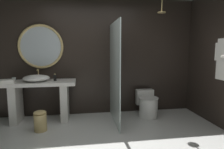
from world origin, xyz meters
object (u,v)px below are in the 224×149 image
object	(u,v)px
folded_hand_towel	(7,82)
rain_shower_head	(162,11)
round_wall_mirror	(41,47)
toilet	(148,105)
waste_bin	(40,121)
vessel_sink	(36,78)
tumbler_cup	(14,80)
soap_dispenser	(55,78)

from	to	relation	value
folded_hand_towel	rain_shower_head	bearing A→B (deg)	0.74
rain_shower_head	folded_hand_towel	size ratio (longest dim) A/B	1.08
round_wall_mirror	folded_hand_towel	size ratio (longest dim) A/B	3.64
toilet	waste_bin	world-z (taller)	toilet
vessel_sink	folded_hand_towel	size ratio (longest dim) A/B	2.03
round_wall_mirror	waste_bin	bearing A→B (deg)	-84.07
round_wall_mirror	waste_bin	size ratio (longest dim) A/B	2.48
rain_shower_head	vessel_sink	bearing A→B (deg)	177.03
round_wall_mirror	toilet	bearing A→B (deg)	-8.92
round_wall_mirror	rain_shower_head	xyz separation A→B (m)	(2.50, -0.42, 0.72)
vessel_sink	folded_hand_towel	world-z (taller)	vessel_sink
folded_hand_towel	vessel_sink	bearing A→B (deg)	19.14
rain_shower_head	waste_bin	xyz separation A→B (m)	(-2.42, -0.38, -2.07)
tumbler_cup	round_wall_mirror	bearing A→B (deg)	28.23
tumbler_cup	folded_hand_towel	world-z (taller)	tumbler_cup
soap_dispenser	waste_bin	world-z (taller)	soap_dispenser
vessel_sink	tumbler_cup	xyz separation A→B (m)	(-0.44, 0.02, -0.02)
vessel_sink	soap_dispenser	world-z (taller)	vessel_sink
rain_shower_head	folded_hand_towel	bearing A→B (deg)	-179.26
rain_shower_head	toilet	bearing A→B (deg)	164.60
vessel_sink	rain_shower_head	bearing A→B (deg)	-2.97
tumbler_cup	toilet	size ratio (longest dim) A/B	0.15
waste_bin	folded_hand_towel	size ratio (longest dim) A/B	1.47
tumbler_cup	round_wall_mirror	size ratio (longest dim) A/B	0.10
waste_bin	folded_hand_towel	xyz separation A→B (m)	(-0.64, 0.34, 0.68)
rain_shower_head	toilet	distance (m)	2.01
rain_shower_head	toilet	size ratio (longest dim) A/B	0.47
soap_dispenser	folded_hand_towel	distance (m)	0.88
rain_shower_head	toilet	xyz separation A→B (m)	(-0.23, 0.06, -2.00)
soap_dispenser	waste_bin	size ratio (longest dim) A/B	0.40
soap_dispenser	round_wall_mirror	size ratio (longest dim) A/B	0.16
vessel_sink	round_wall_mirror	size ratio (longest dim) A/B	0.56
soap_dispenser	folded_hand_towel	xyz separation A→B (m)	(-0.86, -0.18, -0.03)
tumbler_cup	waste_bin	distance (m)	1.05
tumbler_cup	waste_bin	bearing A→B (deg)	-42.51
toilet	waste_bin	bearing A→B (deg)	-168.58
waste_bin	soap_dispenser	bearing A→B (deg)	67.07
round_wall_mirror	folded_hand_towel	xyz separation A→B (m)	(-0.56, -0.46, -0.66)
tumbler_cup	waste_bin	size ratio (longest dim) A/B	0.24
soap_dispenser	round_wall_mirror	world-z (taller)	round_wall_mirror
waste_bin	rain_shower_head	bearing A→B (deg)	8.90
tumbler_cup	vessel_sink	bearing A→B (deg)	-2.63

